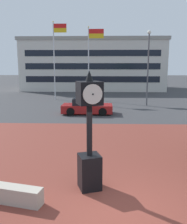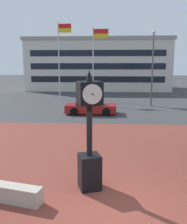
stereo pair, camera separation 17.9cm
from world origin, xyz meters
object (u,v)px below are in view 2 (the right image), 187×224
(flagpole_primary, at_px, (60,54))
(civic_building, at_px, (99,65))
(street_clock, at_px, (89,138))
(street_lamp_post, at_px, (153,61))
(flagpole_secondary, at_px, (95,56))
(car_street_mid, at_px, (90,107))

(flagpole_primary, height_order, civic_building, flagpole_primary)
(street_clock, height_order, civic_building, civic_building)
(street_lamp_post, bearing_deg, street_clock, -105.58)
(flagpole_secondary, relative_size, street_lamp_post, 1.14)
(car_street_mid, xyz_separation_m, street_lamp_post, (5.68, 4.51, 3.78))
(car_street_mid, distance_m, flagpole_primary, 10.67)
(street_clock, xyz_separation_m, street_lamp_post, (4.79, 17.17, 2.67))
(flagpole_secondary, bearing_deg, flagpole_primary, -180.00)
(civic_building, relative_size, street_lamp_post, 3.16)
(street_lamp_post, bearing_deg, car_street_mid, -141.56)
(car_street_mid, relative_size, flagpole_primary, 0.47)
(car_street_mid, bearing_deg, flagpole_primary, -154.88)
(car_street_mid, xyz_separation_m, civic_building, (-0.23, 22.98, 3.50))
(car_street_mid, height_order, flagpole_primary, flagpole_primary)
(flagpole_secondary, bearing_deg, street_clock, -87.38)
(flagpole_primary, bearing_deg, flagpole_secondary, 0.00)
(car_street_mid, distance_m, civic_building, 23.25)
(street_clock, height_order, flagpole_primary, flagpole_primary)
(flagpole_secondary, xyz_separation_m, street_lamp_post, (5.76, -4.22, -0.61))
(car_street_mid, height_order, civic_building, civic_building)
(flagpole_primary, xyz_separation_m, civic_building, (3.86, 14.26, -1.08))
(civic_building, bearing_deg, street_clock, -88.20)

